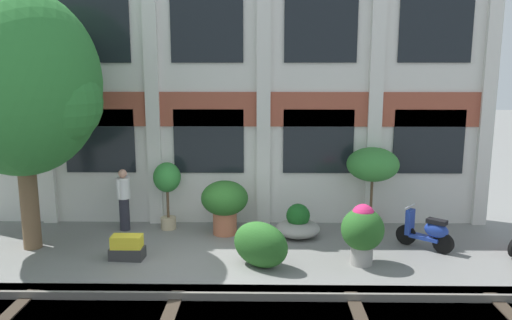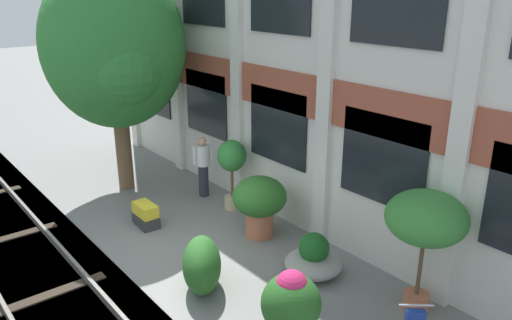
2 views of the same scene
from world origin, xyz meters
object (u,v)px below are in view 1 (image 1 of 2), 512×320
object	(u,v)px
potted_plant_tall_urn	(373,167)
potted_plant_glazed_jar	(363,230)
scooter_second_parked	(427,232)
topiary_hedge	(260,245)
potted_plant_wide_bowl	(298,225)
broadleaf_tree	(20,88)
potted_plant_square_trough	(127,248)
resident_by_doorway	(124,198)
potted_plant_terracotta_small	(167,183)
potted_plant_ribbed_drum	(225,202)

from	to	relation	value
potted_plant_tall_urn	potted_plant_glazed_jar	size ratio (longest dim) A/B	1.63
scooter_second_parked	topiary_hedge	distance (m)	4.01
potted_plant_wide_bowl	potted_plant_tall_urn	bearing A→B (deg)	15.84
broadleaf_tree	potted_plant_glazed_jar	distance (m)	8.16
potted_plant_square_trough	topiary_hedge	xyz separation A→B (m)	(2.95, -0.38, 0.23)
potted_plant_tall_urn	scooter_second_parked	xyz separation A→B (m)	(1.02, -1.42, -1.24)
potted_plant_tall_urn	topiary_hedge	size ratio (longest dim) A/B	1.68
potted_plant_glazed_jar	resident_by_doorway	bearing A→B (deg)	158.88
potted_plant_square_trough	topiary_hedge	world-z (taller)	topiary_hedge
potted_plant_tall_urn	topiary_hedge	xyz separation A→B (m)	(-2.85, -2.49, -1.19)
scooter_second_parked	resident_by_doorway	size ratio (longest dim) A/B	0.69
potted_plant_tall_urn	scooter_second_parked	bearing A→B (deg)	-54.44
potted_plant_glazed_jar	resident_by_doorway	distance (m)	6.15
potted_plant_wide_bowl	potted_plant_glazed_jar	size ratio (longest dim) A/B	0.84
broadleaf_tree	potted_plant_wide_bowl	bearing A→B (deg)	8.11
scooter_second_parked	potted_plant_glazed_jar	bearing A→B (deg)	68.58
potted_plant_wide_bowl	topiary_hedge	world-z (taller)	topiary_hedge
potted_plant_terracotta_small	potted_plant_glazed_jar	size ratio (longest dim) A/B	1.33
broadleaf_tree	potted_plant_ribbed_drum	distance (m)	5.41
broadleaf_tree	potted_plant_tall_urn	distance (m)	8.59
broadleaf_tree	resident_by_doorway	bearing A→B (deg)	36.46
broadleaf_tree	scooter_second_parked	bearing A→B (deg)	0.14
potted_plant_square_trough	potted_plant_glazed_jar	size ratio (longest dim) A/B	0.57
scooter_second_parked	potted_plant_terracotta_small	bearing A→B (deg)	27.83
potted_plant_wide_bowl	potted_plant_square_trough	distance (m)	4.18
resident_by_doorway	potted_plant_wide_bowl	bearing A→B (deg)	12.04
potted_plant_tall_urn	potted_plant_square_trough	distance (m)	6.33
potted_plant_ribbed_drum	resident_by_doorway	bearing A→B (deg)	174.15
topiary_hedge	potted_plant_ribbed_drum	bearing A→B (deg)	113.49
scooter_second_parked	topiary_hedge	world-z (taller)	topiary_hedge
potted_plant_terracotta_small	topiary_hedge	size ratio (longest dim) A/B	1.37
potted_plant_ribbed_drum	potted_plant_tall_urn	bearing A→B (deg)	5.66
potted_plant_wide_bowl	potted_plant_glazed_jar	world-z (taller)	potted_plant_glazed_jar
potted_plant_wide_bowl	topiary_hedge	xyz separation A→B (m)	(-0.93, -1.95, 0.19)
scooter_second_parked	potted_plant_ribbed_drum	bearing A→B (deg)	28.23
potted_plant_terracotta_small	potted_plant_ribbed_drum	distance (m)	1.61
potted_plant_glazed_jar	broadleaf_tree	bearing A→B (deg)	173.38
potted_plant_ribbed_drum	potted_plant_square_trough	xyz separation A→B (m)	(-2.03, -1.73, -0.59)
broadleaf_tree	potted_plant_glazed_jar	world-z (taller)	broadleaf_tree
resident_by_doorway	topiary_hedge	world-z (taller)	resident_by_doorway
potted_plant_tall_urn	potted_plant_square_trough	size ratio (longest dim) A/B	2.84
potted_plant_wide_bowl	potted_plant_ribbed_drum	world-z (taller)	potted_plant_ribbed_drum
potted_plant_glazed_jar	resident_by_doorway	size ratio (longest dim) A/B	0.83
potted_plant_square_trough	scooter_second_parked	size ratio (longest dim) A/B	0.69
potted_plant_tall_urn	potted_plant_ribbed_drum	world-z (taller)	potted_plant_tall_urn
broadleaf_tree	potted_plant_wide_bowl	distance (m)	7.23
potted_plant_terracotta_small	potted_plant_square_trough	world-z (taller)	potted_plant_terracotta_small
potted_plant_tall_urn	resident_by_doorway	size ratio (longest dim) A/B	1.35
potted_plant_wide_bowl	topiary_hedge	size ratio (longest dim) A/B	0.86
potted_plant_wide_bowl	potted_plant_terracotta_small	size ratio (longest dim) A/B	0.63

